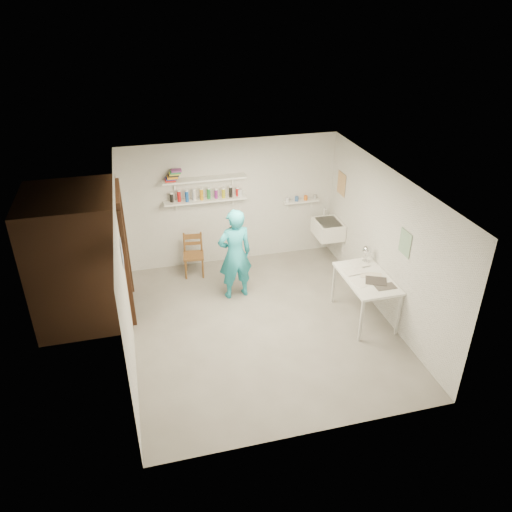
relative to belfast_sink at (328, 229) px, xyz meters
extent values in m
cube|color=slate|center=(-1.75, -1.70, -0.71)|extent=(4.00, 4.50, 0.02)
cube|color=silver|center=(-1.75, -1.70, 1.71)|extent=(4.00, 4.50, 0.02)
cube|color=silver|center=(-1.75, 0.56, 0.50)|extent=(4.00, 0.02, 2.40)
cube|color=silver|center=(-1.75, -3.96, 0.50)|extent=(4.00, 0.02, 2.40)
cube|color=silver|center=(-3.76, -1.70, 0.50)|extent=(0.02, 4.50, 2.40)
cube|color=silver|center=(0.26, -1.70, 0.50)|extent=(0.02, 4.50, 2.40)
cube|color=black|center=(-3.74, -0.65, 0.30)|extent=(0.02, 0.90, 2.00)
cube|color=brown|center=(-4.45, -0.65, 0.35)|extent=(1.40, 1.50, 2.10)
cube|color=brown|center=(-3.72, -0.65, 1.35)|extent=(0.06, 1.05, 0.10)
cube|color=brown|center=(-3.72, -1.15, 0.30)|extent=(0.06, 0.10, 2.00)
cube|color=brown|center=(-3.72, -0.15, 0.30)|extent=(0.06, 0.10, 2.00)
cube|color=white|center=(-2.25, 0.43, 0.65)|extent=(1.50, 0.22, 0.03)
cube|color=white|center=(-2.25, 0.43, 1.05)|extent=(1.50, 0.22, 0.03)
cube|color=white|center=(-0.40, 0.47, 0.42)|extent=(0.70, 0.14, 0.03)
cube|color=#334C7F|center=(-3.74, -1.65, 0.85)|extent=(0.01, 0.28, 0.36)
cube|color=#995933|center=(0.24, 0.10, 0.85)|extent=(0.01, 0.34, 0.42)
cube|color=#3F724C|center=(0.24, -2.25, 0.80)|extent=(0.01, 0.30, 0.38)
cube|color=white|center=(0.00, 0.00, 0.00)|extent=(0.48, 0.60, 0.30)
imported|color=#24A1B5|center=(-1.97, -0.74, 0.11)|extent=(0.64, 0.47, 1.63)
cylinder|color=beige|center=(-1.94, -0.53, 0.39)|extent=(0.29, 0.07, 0.29)
cube|color=brown|center=(-2.57, 0.14, -0.30)|extent=(0.41, 0.40, 0.80)
cube|color=white|center=(-0.11, -1.91, -0.31)|extent=(0.69, 1.16, 0.77)
sphere|color=silver|center=(0.08, -1.44, 0.29)|extent=(0.14, 0.14, 0.14)
cylinder|color=black|center=(-2.88, 0.43, 0.75)|extent=(0.06, 0.06, 0.17)
cylinder|color=red|center=(-2.74, 0.43, 0.75)|extent=(0.06, 0.06, 0.17)
cylinder|color=blue|center=(-2.60, 0.43, 0.75)|extent=(0.06, 0.06, 0.17)
cylinder|color=white|center=(-2.46, 0.43, 0.75)|extent=(0.06, 0.06, 0.17)
cylinder|color=orange|center=(-2.32, 0.43, 0.75)|extent=(0.06, 0.06, 0.17)
cylinder|color=#268C3F|center=(-2.18, 0.43, 0.75)|extent=(0.06, 0.06, 0.17)
cylinder|color=#8C268C|center=(-2.04, 0.43, 0.75)|extent=(0.06, 0.06, 0.17)
cylinder|color=gold|center=(-1.90, 0.43, 0.75)|extent=(0.06, 0.06, 0.17)
cylinder|color=black|center=(-1.76, 0.43, 0.75)|extent=(0.06, 0.06, 0.17)
cylinder|color=red|center=(-1.62, 0.43, 0.75)|extent=(0.06, 0.06, 0.17)
cube|color=red|center=(-2.85, 0.43, 1.08)|extent=(0.18, 0.14, 0.03)
cube|color=#1933A5|center=(-2.83, 0.43, 1.11)|extent=(0.18, 0.14, 0.03)
cube|color=orange|center=(-2.81, 0.43, 1.14)|extent=(0.18, 0.14, 0.03)
cube|color=black|center=(-2.79, 0.43, 1.16)|extent=(0.18, 0.14, 0.03)
cube|color=yellow|center=(-2.77, 0.43, 1.19)|extent=(0.18, 0.14, 0.03)
cube|color=#338C4C|center=(-2.75, 0.43, 1.22)|extent=(0.18, 0.14, 0.03)
cube|color=#8C3F8C|center=(-2.73, 0.43, 1.25)|extent=(0.18, 0.14, 0.03)
cylinder|color=silver|center=(-0.61, 0.47, 0.48)|extent=(0.07, 0.07, 0.09)
cylinder|color=#335999|center=(-0.47, 0.47, 0.48)|extent=(0.07, 0.07, 0.09)
cylinder|color=orange|center=(-0.33, 0.47, 0.48)|extent=(0.07, 0.07, 0.09)
cylinder|color=#999999|center=(-0.19, 0.47, 0.48)|extent=(0.07, 0.07, 0.09)
cube|color=silver|center=(-0.11, -1.91, 0.07)|extent=(0.30, 0.22, 0.00)
cube|color=#4C4742|center=(-0.11, -1.91, 0.08)|extent=(0.30, 0.22, 0.00)
cube|color=beige|center=(-0.11, -1.91, 0.08)|extent=(0.30, 0.22, 0.00)
cube|color=#383330|center=(-0.11, -1.91, 0.09)|extent=(0.30, 0.22, 0.00)
cube|color=silver|center=(-0.11, -1.91, 0.09)|extent=(0.30, 0.22, 0.00)
cube|color=silver|center=(-0.11, -1.91, 0.09)|extent=(0.30, 0.22, 0.00)
camera|label=1|loc=(-3.45, -7.92, 4.13)|focal=35.00mm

